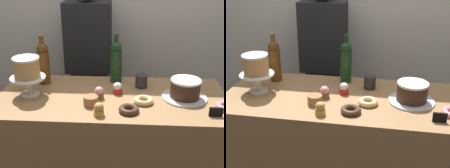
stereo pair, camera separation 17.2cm
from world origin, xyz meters
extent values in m
cube|color=silver|center=(0.00, 0.89, 1.30)|extent=(6.00, 0.05, 2.60)
cube|color=#997047|center=(0.00, 0.00, 0.46)|extent=(1.39, 0.64, 0.93)
cylinder|color=silver|center=(-0.50, -0.02, 0.94)|extent=(0.12, 0.12, 0.01)
cylinder|color=silver|center=(-0.50, -0.02, 0.99)|extent=(0.04, 0.04, 0.10)
cylinder|color=silver|center=(-0.50, -0.02, 1.05)|extent=(0.21, 0.21, 0.01)
cylinder|color=tan|center=(-0.50, -0.02, 1.10)|extent=(0.15, 0.15, 0.11)
cylinder|color=white|center=(-0.50, -0.02, 1.16)|extent=(0.16, 0.16, 0.01)
cylinder|color=silver|center=(0.43, 0.00, 0.93)|extent=(0.27, 0.27, 0.01)
cylinder|color=#3D2619|center=(0.43, 0.00, 0.99)|extent=(0.17, 0.17, 0.10)
cylinder|color=white|center=(0.43, 0.00, 1.04)|extent=(0.18, 0.18, 0.01)
cylinder|color=#5B3814|center=(-0.46, 0.18, 1.04)|extent=(0.08, 0.08, 0.22)
sphere|color=#5B3814|center=(-0.46, 0.18, 1.17)|extent=(0.07, 0.07, 0.07)
cylinder|color=#5B3814|center=(-0.46, 0.18, 1.22)|extent=(0.03, 0.03, 0.08)
cylinder|color=#193D1E|center=(0.01, 0.24, 1.04)|extent=(0.08, 0.08, 0.22)
sphere|color=#193D1E|center=(0.01, 0.24, 1.17)|extent=(0.07, 0.07, 0.07)
cylinder|color=#193D1E|center=(0.01, 0.24, 1.22)|extent=(0.03, 0.03, 0.08)
cylinder|color=gold|center=(-0.05, -0.24, 0.95)|extent=(0.06, 0.06, 0.03)
sphere|color=#CC9347|center=(-0.05, -0.24, 0.98)|extent=(0.05, 0.05, 0.05)
cylinder|color=red|center=(0.03, 0.04, 0.95)|extent=(0.06, 0.06, 0.03)
sphere|color=white|center=(0.03, 0.04, 0.98)|extent=(0.05, 0.05, 0.05)
cylinder|color=brown|center=(-0.07, -0.03, 0.95)|extent=(0.06, 0.06, 0.03)
sphere|color=pink|center=(-0.07, -0.03, 0.98)|extent=(0.05, 0.05, 0.05)
torus|color=#E0C17F|center=(0.19, -0.08, 0.95)|extent=(0.11, 0.11, 0.03)
torus|color=#472D1E|center=(0.10, -0.19, 0.95)|extent=(0.11, 0.11, 0.03)
cylinder|color=olive|center=(-0.11, -0.12, 0.94)|extent=(0.08, 0.08, 0.01)
cylinder|color=olive|center=(-0.11, -0.12, 0.95)|extent=(0.08, 0.08, 0.01)
cylinder|color=olive|center=(-0.11, -0.12, 0.96)|extent=(0.08, 0.08, 0.01)
cylinder|color=olive|center=(-0.11, -0.12, 0.97)|extent=(0.08, 0.08, 0.01)
cylinder|color=olive|center=(-0.11, -0.12, 0.98)|extent=(0.08, 0.08, 0.01)
cube|color=black|center=(0.56, -0.21, 0.96)|extent=(0.07, 0.01, 0.05)
cylinder|color=#282828|center=(0.18, 0.15, 0.97)|extent=(0.08, 0.08, 0.08)
cube|color=black|center=(-0.23, 0.65, 0.42)|extent=(0.28, 0.18, 0.85)
cube|color=#232328|center=(-0.23, 0.65, 1.12)|extent=(0.36, 0.22, 0.55)
camera|label=1|loc=(0.10, -1.58, 1.69)|focal=46.50mm
camera|label=2|loc=(0.27, -1.56, 1.69)|focal=46.50mm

